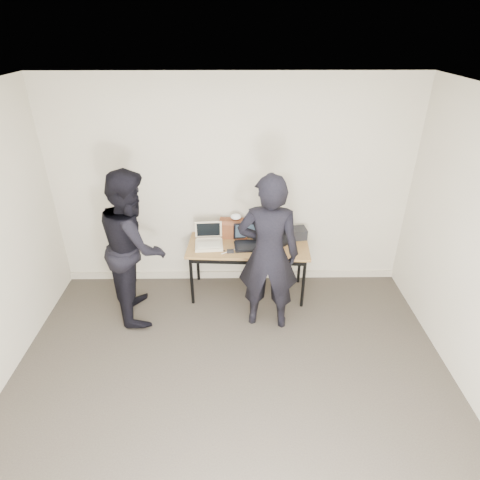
{
  "coord_description": "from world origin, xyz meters",
  "views": [
    {
      "loc": [
        0.05,
        -2.44,
        3.19
      ],
      "look_at": [
        0.1,
        1.6,
        0.95
      ],
      "focal_mm": 30.0,
      "sensor_mm": 36.0,
      "label": 1
    }
  ],
  "objects_px": {
    "desk": "(248,249)",
    "leather_satchel": "(234,228)",
    "laptop_center": "(248,241)",
    "laptop_beige": "(209,241)",
    "laptop_right": "(280,234)",
    "person_typist": "(268,254)",
    "equipment_box": "(297,233)",
    "person_observer": "(134,245)"
  },
  "relations": [
    {
      "from": "person_typist",
      "to": "laptop_center",
      "type": "bearing_deg",
      "value": -63.91
    },
    {
      "from": "leather_satchel",
      "to": "person_observer",
      "type": "distance_m",
      "value": 1.27
    },
    {
      "from": "person_observer",
      "to": "laptop_right",
      "type": "bearing_deg",
      "value": -85.89
    },
    {
      "from": "desk",
      "to": "person_observer",
      "type": "xyz_separation_m",
      "value": [
        -1.32,
        -0.32,
        0.25
      ]
    },
    {
      "from": "person_typist",
      "to": "person_observer",
      "type": "distance_m",
      "value": 1.54
    },
    {
      "from": "laptop_beige",
      "to": "laptop_center",
      "type": "relative_size",
      "value": 0.97
    },
    {
      "from": "laptop_center",
      "to": "person_observer",
      "type": "relative_size",
      "value": 0.2
    },
    {
      "from": "laptop_right",
      "to": "person_typist",
      "type": "height_order",
      "value": "person_typist"
    },
    {
      "from": "laptop_right",
      "to": "equipment_box",
      "type": "relative_size",
      "value": 2.16
    },
    {
      "from": "laptop_beige",
      "to": "laptop_right",
      "type": "height_order",
      "value": "laptop_beige"
    },
    {
      "from": "leather_satchel",
      "to": "person_typist",
      "type": "distance_m",
      "value": 0.89
    },
    {
      "from": "equipment_box",
      "to": "person_typist",
      "type": "bearing_deg",
      "value": -119.2
    },
    {
      "from": "equipment_box",
      "to": "person_typist",
      "type": "distance_m",
      "value": 0.89
    },
    {
      "from": "laptop_beige",
      "to": "laptop_center",
      "type": "height_order",
      "value": "laptop_beige"
    },
    {
      "from": "desk",
      "to": "leather_satchel",
      "type": "height_order",
      "value": "leather_satchel"
    },
    {
      "from": "laptop_beige",
      "to": "leather_satchel",
      "type": "height_order",
      "value": "laptop_beige"
    },
    {
      "from": "laptop_beige",
      "to": "person_observer",
      "type": "height_order",
      "value": "person_observer"
    },
    {
      "from": "desk",
      "to": "leather_satchel",
      "type": "relative_size",
      "value": 4.11
    },
    {
      "from": "desk",
      "to": "laptop_center",
      "type": "distance_m",
      "value": 0.12
    },
    {
      "from": "laptop_center",
      "to": "equipment_box",
      "type": "relative_size",
      "value": 1.6
    },
    {
      "from": "laptop_right",
      "to": "equipment_box",
      "type": "distance_m",
      "value": 0.21
    },
    {
      "from": "desk",
      "to": "laptop_center",
      "type": "xyz_separation_m",
      "value": [
        -0.0,
        0.01,
        0.12
      ]
    },
    {
      "from": "laptop_center",
      "to": "person_typist",
      "type": "bearing_deg",
      "value": -75.37
    },
    {
      "from": "leather_satchel",
      "to": "person_typist",
      "type": "bearing_deg",
      "value": -59.82
    },
    {
      "from": "equipment_box",
      "to": "desk",
      "type": "bearing_deg",
      "value": -163.08
    },
    {
      "from": "person_typist",
      "to": "laptop_right",
      "type": "bearing_deg",
      "value": -98.52
    },
    {
      "from": "laptop_right",
      "to": "leather_satchel",
      "type": "xyz_separation_m",
      "value": [
        -0.6,
        0.03,
        0.07
      ]
    },
    {
      "from": "laptop_right",
      "to": "person_observer",
      "type": "xyz_separation_m",
      "value": [
        -1.74,
        -0.52,
        0.13
      ]
    },
    {
      "from": "laptop_center",
      "to": "leather_satchel",
      "type": "xyz_separation_m",
      "value": [
        -0.18,
        0.21,
        0.07
      ]
    },
    {
      "from": "desk",
      "to": "person_observer",
      "type": "bearing_deg",
      "value": -163.02
    },
    {
      "from": "person_typist",
      "to": "leather_satchel",
      "type": "bearing_deg",
      "value": -57.53
    },
    {
      "from": "person_typist",
      "to": "desk",
      "type": "bearing_deg",
      "value": -63.62
    },
    {
      "from": "equipment_box",
      "to": "person_typist",
      "type": "height_order",
      "value": "person_typist"
    },
    {
      "from": "laptop_right",
      "to": "laptop_center",
      "type": "bearing_deg",
      "value": 161.52
    },
    {
      "from": "laptop_beige",
      "to": "person_observer",
      "type": "relative_size",
      "value": 0.2
    },
    {
      "from": "laptop_right",
      "to": "equipment_box",
      "type": "xyz_separation_m",
      "value": [
        0.21,
        -0.0,
        0.01
      ]
    },
    {
      "from": "laptop_center",
      "to": "equipment_box",
      "type": "height_order",
      "value": "laptop_center"
    },
    {
      "from": "laptop_right",
      "to": "desk",
      "type": "bearing_deg",
      "value": 163.18
    },
    {
      "from": "desk",
      "to": "laptop_beige",
      "type": "height_order",
      "value": "laptop_beige"
    },
    {
      "from": "person_observer",
      "to": "equipment_box",
      "type": "bearing_deg",
      "value": -87.68
    },
    {
      "from": "equipment_box",
      "to": "leather_satchel",
      "type": "bearing_deg",
      "value": 177.48
    },
    {
      "from": "leather_satchel",
      "to": "person_observer",
      "type": "relative_size",
      "value": 0.21
    }
  ]
}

